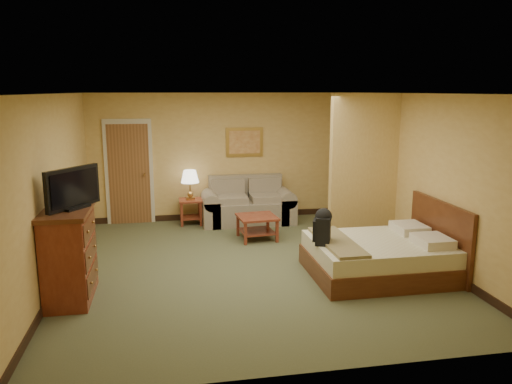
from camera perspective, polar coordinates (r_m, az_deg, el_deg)
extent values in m
plane|color=#525838|center=(7.72, -0.61, -8.48)|extent=(6.00, 6.00, 0.00)
plane|color=white|center=(7.26, -0.66, 11.19)|extent=(6.00, 6.00, 0.00)
cube|color=tan|center=(10.31, -3.46, 4.03)|extent=(5.50, 0.02, 2.60)
cube|color=tan|center=(7.44, -22.01, 0.27)|extent=(0.02, 6.00, 2.60)
cube|color=tan|center=(8.29, 18.45, 1.61)|extent=(0.02, 6.00, 2.60)
cube|color=tan|center=(8.86, 12.18, 2.55)|extent=(1.20, 0.15, 2.60)
cube|color=beige|center=(10.27, -14.29, 2.25)|extent=(0.94, 0.06, 2.10)
cube|color=brown|center=(10.27, -14.29, 1.96)|extent=(0.80, 0.04, 2.00)
cylinder|color=#B28241|center=(10.20, -12.62, 1.98)|extent=(0.04, 0.12, 0.04)
cube|color=black|center=(10.54, -3.38, -2.67)|extent=(5.50, 0.02, 0.12)
cube|color=gray|center=(10.10, -0.89, -2.29)|extent=(1.52, 0.82, 0.46)
cube|color=gray|center=(10.35, -1.22, 0.69)|extent=(1.52, 0.20, 0.48)
cube|color=gray|center=(10.00, -5.20, -2.32)|extent=(0.33, 0.82, 0.51)
cube|color=gray|center=(10.25, 3.32, -1.96)|extent=(0.33, 0.82, 0.51)
cube|color=maroon|center=(10.05, -7.50, -0.94)|extent=(0.46, 0.46, 0.04)
cube|color=maroon|center=(10.13, -7.44, -2.88)|extent=(0.39, 0.39, 0.03)
cube|color=maroon|center=(9.92, -8.47, -2.64)|extent=(0.05, 0.05, 0.47)
cube|color=maroon|center=(9.94, -6.33, -2.56)|extent=(0.05, 0.05, 0.47)
cube|color=maroon|center=(10.28, -8.54, -2.14)|extent=(0.05, 0.05, 0.47)
cube|color=maroon|center=(10.29, -6.48, -2.06)|extent=(0.05, 0.05, 0.47)
cylinder|color=#B28241|center=(10.04, -7.50, -0.72)|extent=(0.18, 0.18, 0.04)
cylinder|color=#B28241|center=(9.99, -7.53, 0.55)|extent=(0.02, 0.02, 0.30)
cone|color=white|center=(9.95, -7.57, 1.78)|extent=(0.36, 0.36, 0.25)
cube|color=maroon|center=(8.97, 0.12, -2.87)|extent=(0.73, 0.73, 0.04)
cube|color=maroon|center=(9.04, 0.12, -4.52)|extent=(0.62, 0.62, 0.03)
cube|color=maroon|center=(8.71, -1.41, -4.76)|extent=(0.05, 0.05, 0.40)
cube|color=maroon|center=(9.35, 1.53, -3.61)|extent=(0.05, 0.05, 0.40)
cube|color=#B78E3F|center=(10.31, -1.33, 5.73)|extent=(0.77, 0.03, 0.60)
cube|color=#B86D38|center=(10.29, -1.31, 5.72)|extent=(0.64, 0.02, 0.47)
cube|color=maroon|center=(6.84, -20.52, -6.90)|extent=(0.52, 1.04, 1.14)
cube|color=#4D2312|center=(6.68, -20.88, -2.04)|extent=(0.59, 1.12, 0.06)
cube|color=black|center=(6.65, -20.07, -1.64)|extent=(0.39, 0.42, 0.03)
cube|color=black|center=(6.60, -20.21, 0.46)|extent=(0.55, 0.72, 0.51)
cube|color=#4D2312|center=(7.54, 13.68, -8.17)|extent=(1.93, 1.55, 0.29)
cube|color=#EFEBC4|center=(7.46, 13.77, -6.28)|extent=(1.87, 1.49, 0.23)
cube|color=#4D2312|center=(7.85, 20.25, -4.80)|extent=(0.06, 1.64, 1.06)
cube|color=#EEE6CE|center=(7.41, 19.52, -5.33)|extent=(0.43, 0.53, 0.14)
cube|color=#EEE6CE|center=(7.98, 17.12, -3.99)|extent=(0.43, 0.53, 0.14)
cube|color=olive|center=(7.19, 9.22, -5.63)|extent=(0.43, 1.45, 0.05)
cube|color=black|center=(7.08, 7.68, -4.35)|extent=(0.29, 0.35, 0.40)
sphere|color=black|center=(7.03, 7.73, -2.79)|extent=(0.24, 0.24, 0.24)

